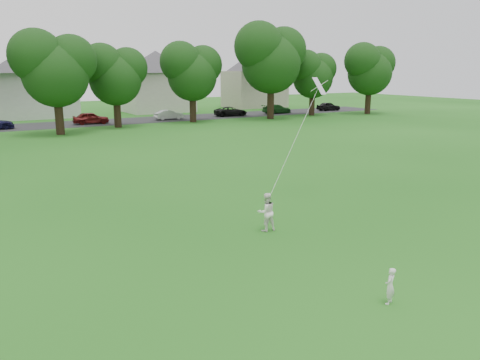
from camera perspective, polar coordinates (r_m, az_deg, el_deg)
ground at (r=13.99m, az=5.74°, el=-10.65°), size 160.00×160.00×0.00m
street at (r=53.09m, az=-22.41°, el=6.17°), size 90.00×7.00×0.01m
toddler at (r=12.37m, az=17.82°, el=-12.20°), size 0.41×0.35×0.94m
older_boy at (r=16.78m, az=3.23°, el=-3.91°), size 0.74×0.61×1.41m
kite at (r=18.76m, az=6.79°, el=5.02°), size 2.83×1.87×6.77m
tree_row at (r=46.72m, az=-18.66°, el=13.50°), size 80.98×8.93×11.34m
parked_cars at (r=52.85m, az=-17.68°, el=7.17°), size 72.28×2.45×1.28m
house_row at (r=62.58m, az=-25.22°, el=11.44°), size 76.88×14.10×10.00m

